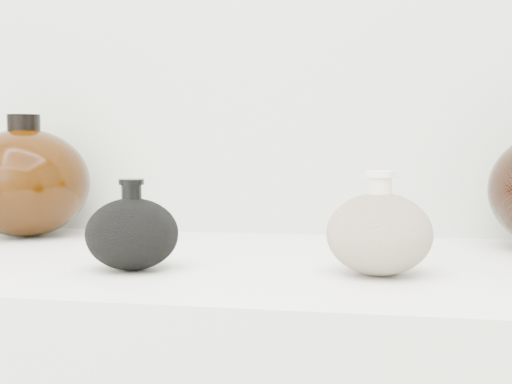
# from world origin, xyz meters

# --- Properties ---
(black_gourd_vase) EXTENTS (0.14, 0.14, 0.10)m
(black_gourd_vase) POSITION_xyz_m (-0.13, 0.86, 0.94)
(black_gourd_vase) COLOR black
(black_gourd_vase) RESTS_ON display_counter
(cream_gourd_vase) EXTENTS (0.13, 0.13, 0.12)m
(cream_gourd_vase) POSITION_xyz_m (0.15, 0.88, 0.95)
(cream_gourd_vase) COLOR beige
(cream_gourd_vase) RESTS_ON display_counter
(left_round_pot) EXTENTS (0.26, 0.26, 0.19)m
(left_round_pot) POSITION_xyz_m (-0.39, 1.10, 0.98)
(left_round_pot) COLOR black
(left_round_pot) RESTS_ON display_counter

